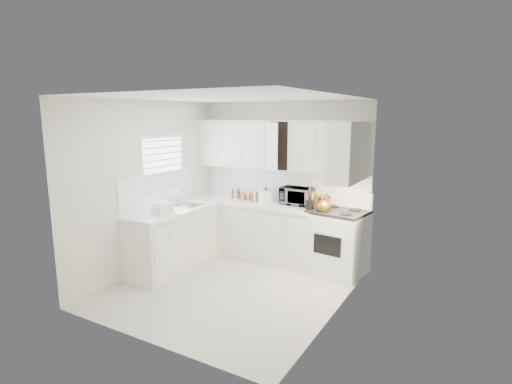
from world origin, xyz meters
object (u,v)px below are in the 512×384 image
Objects in this scene: stove at (338,233)px; tea_kettle at (324,206)px; microwave at (297,194)px; rice_cooker at (266,195)px; utensil_crock at (310,198)px; dish_rack at (162,207)px.

tea_kettle is at bearing -130.47° from stove.
microwave is 0.53m from rice_cooker.
utensil_crock is 2.20m from dish_rack.
microwave is 2.00× the size of rice_cooker.
stove is at bearing 16.58° from utensil_crock.
tea_kettle is 1.02× the size of rice_cooker.
rice_cooker is (-0.51, -0.13, -0.05)m from microwave.
utensil_crock is (0.34, -0.30, 0.03)m from microwave.
utensil_crock is (-0.24, 0.04, 0.09)m from tea_kettle.
stove reaches higher than tea_kettle.
microwave is at bearing 11.83° from rice_cooker.
tea_kettle is (-0.18, -0.16, 0.44)m from stove.
microwave reaches higher than stove.
microwave is at bearing 138.24° from utensil_crock.
stove is 3.50× the size of dish_rack.
rice_cooker is 0.72× the size of dish_rack.
dish_rack is at bearing -140.12° from stove.
utensil_crock is at bearing -13.84° from rice_cooker.
utensil_crock reaches higher than dish_rack.
tea_kettle is 1.11m from rice_cooker.
rice_cooker is at bearing 168.18° from utensil_crock.
utensil_crock is at bearing 51.23° from dish_rack.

